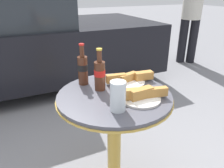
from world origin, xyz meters
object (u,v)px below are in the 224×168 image
object	(u,v)px
cola_bottle_right	(100,74)
cola_bottle_left	(83,69)
bistro_table	(114,124)
lunch_plate_near	(140,95)
pedestrian	(192,11)
parked_car	(4,42)
lunch_plate_far	(129,79)
drinking_glass	(118,97)

from	to	relation	value
cola_bottle_right	cola_bottle_left	bearing A→B (deg)	116.87
bistro_table	lunch_plate_near	bearing A→B (deg)	-52.15
bistro_table	lunch_plate_near	size ratio (longest dim) A/B	2.50
bistro_table	cola_bottle_right	world-z (taller)	cola_bottle_right
pedestrian	parked_car	bearing A→B (deg)	177.11
lunch_plate_near	lunch_plate_far	xyz separation A→B (m)	(0.06, 0.23, -0.00)
lunch_plate_far	pedestrian	distance (m)	3.11
cola_bottle_left	parked_car	xyz separation A→B (m)	(-0.46, 2.04, -0.22)
cola_bottle_left	lunch_plate_far	size ratio (longest dim) A/B	0.83
drinking_glass	parked_car	xyz separation A→B (m)	(-0.51, 2.42, -0.19)
bistro_table	pedestrian	distance (m)	3.32
bistro_table	cola_bottle_left	bearing A→B (deg)	117.65
drinking_glass	lunch_plate_far	size ratio (longest dim) A/B	0.49
bistro_table	lunch_plate_far	world-z (taller)	lunch_plate_far
lunch_plate_near	pedestrian	world-z (taller)	pedestrian
cola_bottle_left	parked_car	world-z (taller)	parked_car
pedestrian	lunch_plate_near	bearing A→B (deg)	-137.74
pedestrian	cola_bottle_left	bearing A→B (deg)	-144.66
cola_bottle_right	pedestrian	size ratio (longest dim) A/B	0.15
drinking_glass	lunch_plate_far	xyz separation A→B (m)	(0.22, 0.28, -0.05)
cola_bottle_right	lunch_plate_far	bearing A→B (deg)	3.93
bistro_table	cola_bottle_left	xyz separation A→B (m)	(-0.11, 0.22, 0.31)
cola_bottle_left	lunch_plate_far	bearing A→B (deg)	-21.98
lunch_plate_far	parked_car	bearing A→B (deg)	108.84
cola_bottle_right	drinking_glass	bearing A→B (deg)	-92.32
cola_bottle_right	drinking_glass	xyz separation A→B (m)	(-0.01, -0.26, -0.03)
lunch_plate_near	pedestrian	size ratio (longest dim) A/B	0.18
cola_bottle_left	cola_bottle_right	xyz separation A→B (m)	(0.06, -0.12, -0.00)
lunch_plate_near	drinking_glass	bearing A→B (deg)	-163.75
lunch_plate_near	cola_bottle_left	bearing A→B (deg)	121.59
bistro_table	lunch_plate_near	world-z (taller)	lunch_plate_near
cola_bottle_left	lunch_plate_near	bearing A→B (deg)	-58.41
pedestrian	drinking_glass	bearing A→B (deg)	-138.93
lunch_plate_near	bistro_table	bearing A→B (deg)	127.85
cola_bottle_right	lunch_plate_near	distance (m)	0.27
lunch_plate_near	parked_car	bearing A→B (deg)	105.73
cola_bottle_left	cola_bottle_right	bearing A→B (deg)	-63.13
drinking_glass	lunch_plate_near	xyz separation A→B (m)	(0.16, 0.05, -0.04)
drinking_glass	parked_car	bearing A→B (deg)	101.96
bistro_table	lunch_plate_far	xyz separation A→B (m)	(0.16, 0.11, 0.23)
cola_bottle_right	lunch_plate_far	distance (m)	0.22
cola_bottle_right	drinking_glass	size ratio (longest dim) A/B	1.64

